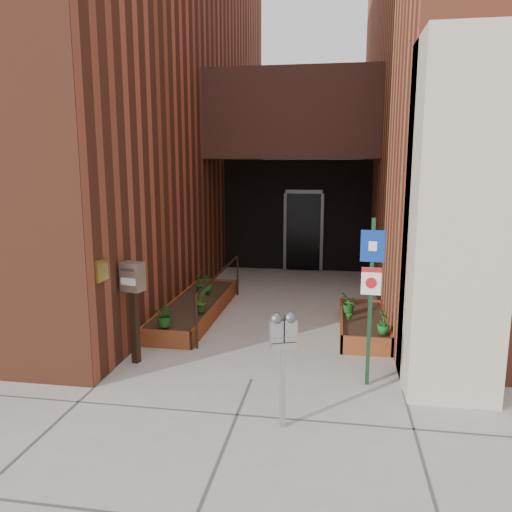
% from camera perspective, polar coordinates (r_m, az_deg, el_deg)
% --- Properties ---
extents(ground, '(80.00, 80.00, 0.00)m').
position_cam_1_polar(ground, '(7.01, -0.54, -13.90)').
color(ground, '#9E9991').
rests_on(ground, ground).
extents(architecture, '(20.00, 14.60, 10.00)m').
position_cam_1_polar(architecture, '(13.41, 3.91, 19.46)').
color(architecture, brown).
rests_on(architecture, ground).
extents(planter_left, '(0.90, 3.60, 0.30)m').
position_cam_1_polar(planter_left, '(9.77, -6.86, -5.99)').
color(planter_left, maroon).
rests_on(planter_left, ground).
extents(planter_right, '(0.80, 2.20, 0.30)m').
position_cam_1_polar(planter_right, '(8.94, 12.17, -7.72)').
color(planter_right, maroon).
rests_on(planter_right, ground).
extents(handrail, '(0.04, 3.34, 0.90)m').
position_cam_1_polar(handrail, '(9.44, -4.11, -2.67)').
color(handrail, black).
rests_on(handrail, ground).
extents(parking_meter, '(0.31, 0.20, 1.33)m').
position_cam_1_polar(parking_meter, '(5.48, 3.12, -9.44)').
color(parking_meter, gray).
rests_on(parking_meter, ground).
extents(sign_post, '(0.30, 0.08, 2.23)m').
position_cam_1_polar(sign_post, '(6.57, 13.02, -3.20)').
color(sign_post, '#12331C').
rests_on(sign_post, ground).
extents(payment_dropbox, '(0.34, 0.28, 1.51)m').
position_cam_1_polar(payment_dropbox, '(7.42, -13.85, -3.90)').
color(payment_dropbox, black).
rests_on(payment_dropbox, ground).
extents(shrub_left_a, '(0.42, 0.42, 0.41)m').
position_cam_1_polar(shrub_left_a, '(8.22, -10.34, -6.58)').
color(shrub_left_a, '#195017').
rests_on(shrub_left_a, planter_left).
extents(shrub_left_b, '(0.26, 0.26, 0.40)m').
position_cam_1_polar(shrub_left_b, '(8.94, -6.30, -5.10)').
color(shrub_left_b, '#265618').
rests_on(shrub_left_b, planter_left).
extents(shrub_left_c, '(0.28, 0.28, 0.37)m').
position_cam_1_polar(shrub_left_c, '(10.21, -5.67, -3.17)').
color(shrub_left_c, '#1A5B20').
rests_on(shrub_left_c, planter_left).
extents(shrub_left_d, '(0.24, 0.24, 0.41)m').
position_cam_1_polar(shrub_left_d, '(10.44, -6.54, -2.78)').
color(shrub_left_d, '#24621C').
rests_on(shrub_left_d, planter_left).
extents(shrub_right_a, '(0.21, 0.21, 0.36)m').
position_cam_1_polar(shrub_right_a, '(8.00, 14.37, -7.41)').
color(shrub_right_a, '#195A1F').
rests_on(shrub_right_a, planter_right).
extents(shrub_right_b, '(0.24, 0.24, 0.35)m').
position_cam_1_polar(shrub_right_b, '(8.61, 10.66, -6.03)').
color(shrub_right_b, '#29601B').
rests_on(shrub_right_b, planter_right).
extents(shrub_right_c, '(0.35, 0.35, 0.37)m').
position_cam_1_polar(shrub_right_c, '(8.96, 10.61, -5.28)').
color(shrub_right_c, '#164F1A').
rests_on(shrub_right_c, planter_right).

